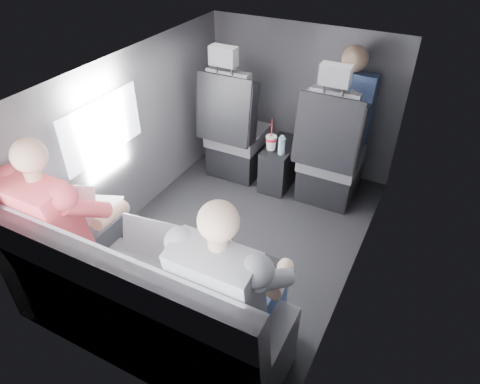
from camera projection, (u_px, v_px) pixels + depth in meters
The scene contains 20 objects.
floor at pixel (236, 238), 3.38m from camera, with size 2.60×2.60×0.00m, color black.
ceiling at pixel (235, 72), 2.59m from camera, with size 2.60×2.60×0.00m, color #B2B2AD.
panel_left at pixel (133, 138), 3.32m from camera, with size 0.02×2.60×1.35m, color #56565B.
panel_right at pixel (364, 202), 2.65m from camera, with size 0.02×2.60×1.35m, color #56565B.
panel_front at pixel (301, 99), 3.92m from camera, with size 1.80×0.02×1.35m, color #56565B.
panel_back at pixel (109, 295), 2.05m from camera, with size 1.80×0.02×1.35m, color #56565B.
side_window at pixel (103, 128), 2.97m from camera, with size 0.02×0.75×0.42m, color white.
seatbelt at pixel (329, 125), 3.23m from camera, with size 0.05×0.01×0.65m, color black.
front_seat_left at pixel (235, 136), 3.92m from camera, with size 0.52×0.58×1.26m.
front_seat_right at pixel (330, 159), 3.58m from camera, with size 0.52×0.58×1.26m.
center_console at pixel (281, 164), 3.90m from camera, with size 0.24×0.48×0.41m.
rear_bench at pixel (149, 309), 2.43m from camera, with size 1.60×0.57×0.92m.
soda_cup at pixel (271, 142), 3.67m from camera, with size 0.10×0.10×0.29m.
water_bottle at pixel (282, 146), 3.61m from camera, with size 0.06×0.06×0.17m.
laptop_white at pixel (83, 207), 2.67m from camera, with size 0.43×0.46×0.27m.
laptop_silver at pixel (161, 238), 2.44m from camera, with size 0.36×0.34×0.24m.
laptop_black at pixel (246, 267), 2.26m from camera, with size 0.35×0.32×0.24m.
passenger_rear_left at pixel (68, 223), 2.54m from camera, with size 0.52×0.64×1.25m.
passenger_rear_right at pixel (232, 289), 2.13m from camera, with size 0.51×0.63×1.24m.
passenger_front_right at pixel (347, 109), 3.55m from camera, with size 0.41×0.41×0.85m.
Camera 1 is at (1.19, -2.23, 2.27)m, focal length 32.00 mm.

